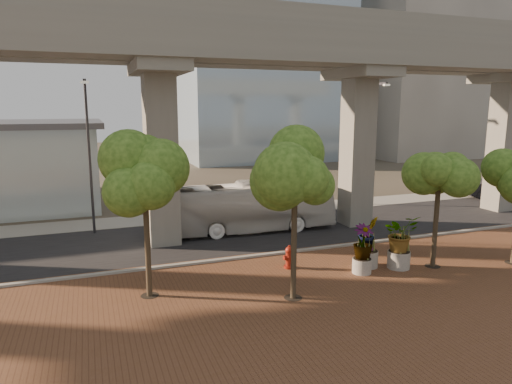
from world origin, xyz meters
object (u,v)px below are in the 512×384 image
object	(u,v)px
transit_bus	(246,208)
parked_car	(494,189)
planter_front	(400,236)
fire_hydrant	(289,257)

from	to	relation	value
transit_bus	parked_car	world-z (taller)	transit_bus
transit_bus	parked_car	xyz separation A→B (m)	(22.37, 2.71, -0.72)
parked_car	planter_front	size ratio (longest dim) A/B	1.84
transit_bus	fire_hydrant	world-z (taller)	transit_bus
transit_bus	fire_hydrant	size ratio (longest dim) A/B	9.89
parked_car	fire_hydrant	xyz separation A→B (m)	(-22.61, -9.43, -0.18)
fire_hydrant	transit_bus	bearing A→B (deg)	87.92
fire_hydrant	planter_front	size ratio (longest dim) A/B	0.43
parked_car	transit_bus	bearing A→B (deg)	116.57
transit_bus	planter_front	bearing A→B (deg)	-148.94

